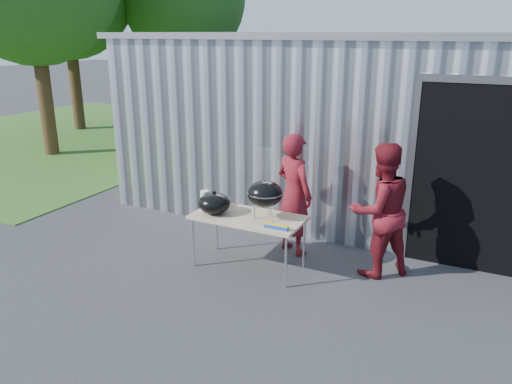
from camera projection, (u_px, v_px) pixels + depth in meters
The scene contains 11 objects.
ground at pixel (221, 275), 6.68m from camera, with size 80.00×80.00×0.00m, color #2D2D30.
building at pixel (378, 116), 9.73m from camera, with size 8.20×6.20×3.10m.
grass_patch at pixel (68, 135), 15.59m from camera, with size 10.00×12.00×0.02m, color #2D591E.
folding_table at pixel (248, 219), 6.71m from camera, with size 1.50×0.75×0.75m.
kettle_grill at pixel (265, 189), 6.49m from camera, with size 0.47×0.47×0.95m.
grill_lid at pixel (214, 203), 6.76m from camera, with size 0.44×0.44×0.32m.
paper_towels at pixel (205, 200), 6.88m from camera, with size 0.12×0.12×0.28m, color white.
white_tub at pixel (221, 202), 7.11m from camera, with size 0.20×0.15×0.10m, color white.
foil_box at pixel (276, 227), 6.25m from camera, with size 0.32×0.05×0.06m.
person_cook at pixel (294, 194), 7.16m from camera, with size 0.65×0.43×1.78m, color maroon.
person_bystander at pixel (380, 210), 6.49m from camera, with size 0.87×0.68×1.79m, color maroon.
Camera 1 is at (3.08, -5.18, 3.12)m, focal length 35.00 mm.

